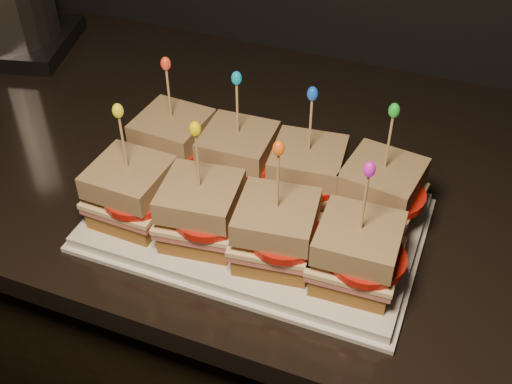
% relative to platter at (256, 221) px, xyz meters
% --- Properties ---
extents(granite_slab, '(2.21, 0.63, 0.03)m').
position_rel_platter_xyz_m(granite_slab, '(0.27, 0.13, -0.03)').
color(granite_slab, black).
rests_on(granite_slab, cabinet).
extents(platter, '(0.38, 0.23, 0.02)m').
position_rel_platter_xyz_m(platter, '(0.00, 0.00, 0.00)').
color(platter, white).
rests_on(platter, granite_slab).
extents(platter_rim, '(0.39, 0.24, 0.01)m').
position_rel_platter_xyz_m(platter_rim, '(0.00, 0.00, -0.01)').
color(platter_rim, white).
rests_on(platter_rim, granite_slab).
extents(sandwich_0_bread_bot, '(0.09, 0.09, 0.02)m').
position_rel_platter_xyz_m(sandwich_0_bread_bot, '(-0.13, 0.05, 0.02)').
color(sandwich_0_bread_bot, brown).
rests_on(sandwich_0_bread_bot, platter).
extents(sandwich_0_ham, '(0.09, 0.09, 0.01)m').
position_rel_platter_xyz_m(sandwich_0_ham, '(-0.13, 0.05, 0.04)').
color(sandwich_0_ham, '#B75C4E').
rests_on(sandwich_0_ham, sandwich_0_bread_bot).
extents(sandwich_0_cheese, '(0.10, 0.09, 0.01)m').
position_rel_platter_xyz_m(sandwich_0_cheese, '(-0.13, 0.05, 0.04)').
color(sandwich_0_cheese, '#FFE6A2').
rests_on(sandwich_0_cheese, sandwich_0_ham).
extents(sandwich_0_tomato, '(0.08, 0.08, 0.01)m').
position_rel_platter_xyz_m(sandwich_0_tomato, '(-0.12, 0.05, 0.05)').
color(sandwich_0_tomato, red).
rests_on(sandwich_0_tomato, sandwich_0_cheese).
extents(sandwich_0_bread_top, '(0.09, 0.09, 0.03)m').
position_rel_platter_xyz_m(sandwich_0_bread_top, '(-0.13, 0.05, 0.07)').
color(sandwich_0_bread_top, brown).
rests_on(sandwich_0_bread_top, sandwich_0_tomato).
extents(sandwich_0_pick, '(0.00, 0.00, 0.09)m').
position_rel_platter_xyz_m(sandwich_0_pick, '(-0.13, 0.05, 0.11)').
color(sandwich_0_pick, tan).
rests_on(sandwich_0_pick, sandwich_0_bread_top).
extents(sandwich_0_frill, '(0.01, 0.01, 0.02)m').
position_rel_platter_xyz_m(sandwich_0_frill, '(-0.13, 0.05, 0.16)').
color(sandwich_0_frill, red).
rests_on(sandwich_0_frill, sandwich_0_pick).
extents(sandwich_1_bread_bot, '(0.08, 0.08, 0.02)m').
position_rel_platter_xyz_m(sandwich_1_bread_bot, '(-0.04, 0.05, 0.02)').
color(sandwich_1_bread_bot, brown).
rests_on(sandwich_1_bread_bot, platter).
extents(sandwich_1_ham, '(0.09, 0.09, 0.01)m').
position_rel_platter_xyz_m(sandwich_1_ham, '(-0.04, 0.05, 0.04)').
color(sandwich_1_ham, '#B75C4E').
rests_on(sandwich_1_ham, sandwich_1_bread_bot).
extents(sandwich_1_cheese, '(0.09, 0.09, 0.01)m').
position_rel_platter_xyz_m(sandwich_1_cheese, '(-0.04, 0.05, 0.04)').
color(sandwich_1_cheese, '#FFE6A2').
rests_on(sandwich_1_cheese, sandwich_1_ham).
extents(sandwich_1_tomato, '(0.08, 0.08, 0.01)m').
position_rel_platter_xyz_m(sandwich_1_tomato, '(-0.03, 0.05, 0.05)').
color(sandwich_1_tomato, red).
rests_on(sandwich_1_tomato, sandwich_1_cheese).
extents(sandwich_1_bread_top, '(0.09, 0.09, 0.03)m').
position_rel_platter_xyz_m(sandwich_1_bread_top, '(-0.04, 0.05, 0.07)').
color(sandwich_1_bread_top, brown).
rests_on(sandwich_1_bread_top, sandwich_1_tomato).
extents(sandwich_1_pick, '(0.00, 0.00, 0.09)m').
position_rel_platter_xyz_m(sandwich_1_pick, '(-0.04, 0.05, 0.11)').
color(sandwich_1_pick, tan).
rests_on(sandwich_1_pick, sandwich_1_bread_top).
extents(sandwich_1_frill, '(0.01, 0.01, 0.02)m').
position_rel_platter_xyz_m(sandwich_1_frill, '(-0.04, 0.05, 0.16)').
color(sandwich_1_frill, '#0896B7').
rests_on(sandwich_1_frill, sandwich_1_pick).
extents(sandwich_2_bread_bot, '(0.09, 0.09, 0.02)m').
position_rel_platter_xyz_m(sandwich_2_bread_bot, '(0.04, 0.05, 0.02)').
color(sandwich_2_bread_bot, brown).
rests_on(sandwich_2_bread_bot, platter).
extents(sandwich_2_ham, '(0.10, 0.09, 0.01)m').
position_rel_platter_xyz_m(sandwich_2_ham, '(0.04, 0.05, 0.04)').
color(sandwich_2_ham, '#B75C4E').
rests_on(sandwich_2_ham, sandwich_2_bread_bot).
extents(sandwich_2_cheese, '(0.10, 0.10, 0.01)m').
position_rel_platter_xyz_m(sandwich_2_cheese, '(0.04, 0.05, 0.04)').
color(sandwich_2_cheese, '#FFE6A2').
rests_on(sandwich_2_cheese, sandwich_2_ham).
extents(sandwich_2_tomato, '(0.08, 0.08, 0.01)m').
position_rel_platter_xyz_m(sandwich_2_tomato, '(0.06, 0.05, 0.05)').
color(sandwich_2_tomato, red).
rests_on(sandwich_2_tomato, sandwich_2_cheese).
extents(sandwich_2_bread_top, '(0.09, 0.09, 0.03)m').
position_rel_platter_xyz_m(sandwich_2_bread_top, '(0.04, 0.05, 0.07)').
color(sandwich_2_bread_top, brown).
rests_on(sandwich_2_bread_top, sandwich_2_tomato).
extents(sandwich_2_pick, '(0.00, 0.00, 0.09)m').
position_rel_platter_xyz_m(sandwich_2_pick, '(0.04, 0.05, 0.11)').
color(sandwich_2_pick, tan).
rests_on(sandwich_2_pick, sandwich_2_bread_top).
extents(sandwich_2_frill, '(0.01, 0.01, 0.02)m').
position_rel_platter_xyz_m(sandwich_2_frill, '(0.04, 0.05, 0.16)').
color(sandwich_2_frill, blue).
rests_on(sandwich_2_frill, sandwich_2_pick).
extents(sandwich_3_bread_bot, '(0.09, 0.09, 0.02)m').
position_rel_platter_xyz_m(sandwich_3_bread_bot, '(0.13, 0.05, 0.02)').
color(sandwich_3_bread_bot, brown).
rests_on(sandwich_3_bread_bot, platter).
extents(sandwich_3_ham, '(0.10, 0.10, 0.01)m').
position_rel_platter_xyz_m(sandwich_3_ham, '(0.13, 0.05, 0.04)').
color(sandwich_3_ham, '#B75C4E').
rests_on(sandwich_3_ham, sandwich_3_bread_bot).
extents(sandwich_3_cheese, '(0.10, 0.10, 0.01)m').
position_rel_platter_xyz_m(sandwich_3_cheese, '(0.13, 0.05, 0.04)').
color(sandwich_3_cheese, '#FFE6A2').
rests_on(sandwich_3_cheese, sandwich_3_ham).
extents(sandwich_3_tomato, '(0.08, 0.08, 0.01)m').
position_rel_platter_xyz_m(sandwich_3_tomato, '(0.15, 0.05, 0.05)').
color(sandwich_3_tomato, red).
rests_on(sandwich_3_tomato, sandwich_3_cheese).
extents(sandwich_3_bread_top, '(0.09, 0.09, 0.03)m').
position_rel_platter_xyz_m(sandwich_3_bread_top, '(0.13, 0.05, 0.07)').
color(sandwich_3_bread_top, brown).
rests_on(sandwich_3_bread_top, sandwich_3_tomato).
extents(sandwich_3_pick, '(0.00, 0.00, 0.09)m').
position_rel_platter_xyz_m(sandwich_3_pick, '(0.13, 0.05, 0.11)').
color(sandwich_3_pick, tan).
rests_on(sandwich_3_pick, sandwich_3_bread_top).
extents(sandwich_3_frill, '(0.01, 0.01, 0.02)m').
position_rel_platter_xyz_m(sandwich_3_frill, '(0.13, 0.05, 0.16)').
color(sandwich_3_frill, green).
rests_on(sandwich_3_frill, sandwich_3_pick).
extents(sandwich_4_bread_bot, '(0.08, 0.08, 0.02)m').
position_rel_platter_xyz_m(sandwich_4_bread_bot, '(-0.13, -0.05, 0.02)').
color(sandwich_4_bread_bot, brown).
rests_on(sandwich_4_bread_bot, platter).
extents(sandwich_4_ham, '(0.09, 0.09, 0.01)m').
position_rel_platter_xyz_m(sandwich_4_ham, '(-0.13, -0.05, 0.04)').
color(sandwich_4_ham, '#B75C4E').
rests_on(sandwich_4_ham, sandwich_4_bread_bot).
extents(sandwich_4_cheese, '(0.09, 0.09, 0.01)m').
position_rel_platter_xyz_m(sandwich_4_cheese, '(-0.13, -0.05, 0.04)').
color(sandwich_4_cheese, '#FFE6A2').
rests_on(sandwich_4_cheese, sandwich_4_ham).
extents(sandwich_4_tomato, '(0.08, 0.08, 0.01)m').
position_rel_platter_xyz_m(sandwich_4_tomato, '(-0.12, -0.06, 0.05)').
color(sandwich_4_tomato, red).
rests_on(sandwich_4_tomato, sandwich_4_cheese).
extents(sandwich_4_bread_top, '(0.09, 0.09, 0.03)m').
position_rel_platter_xyz_m(sandwich_4_bread_top, '(-0.13, -0.05, 0.07)').
color(sandwich_4_bread_top, brown).
rests_on(sandwich_4_bread_top, sandwich_4_tomato).
extents(sandwich_4_pick, '(0.00, 0.00, 0.09)m').
position_rel_platter_xyz_m(sandwich_4_pick, '(-0.13, -0.05, 0.11)').
color(sandwich_4_pick, tan).
rests_on(sandwich_4_pick, sandwich_4_bread_top).
extents(sandwich_4_frill, '(0.01, 0.01, 0.02)m').
position_rel_platter_xyz_m(sandwich_4_frill, '(-0.13, -0.05, 0.16)').
color(sandwich_4_frill, yellow).
rests_on(sandwich_4_frill, sandwich_4_pick).
extents(sandwich_5_bread_bot, '(0.09, 0.09, 0.02)m').
position_rel_platter_xyz_m(sandwich_5_bread_bot, '(-0.04, -0.05, 0.02)').
color(sandwich_5_bread_bot, brown).
rests_on(sandwich_5_bread_bot, platter).
extents(sandwich_5_ham, '(0.10, 0.10, 0.01)m').
position_rel_platter_xyz_m(sandwich_5_ham, '(-0.04, -0.05, 0.04)').
color(sandwich_5_ham, '#B75C4E').
rests_on(sandwich_5_ham, sandwich_5_bread_bot).
extents(sandwich_5_cheese, '(0.10, 0.10, 0.01)m').
position_rel_platter_xyz_m(sandwich_5_cheese, '(-0.04, -0.05, 0.04)').
color(sandwich_5_cheese, '#FFE6A2').
rests_on(sandwich_5_cheese, sandwich_5_ham).
extents(sandwich_5_tomato, '(0.08, 0.08, 0.01)m').
position_rel_platter_xyz_m(sandwich_5_tomato, '(-0.03, -0.06, 0.05)').
color(sandwich_5_tomato, red).
rests_on(sandwich_5_tomato, sandwich_5_cheese).
extents(sandwich_5_bread_top, '(0.09, 0.09, 0.03)m').
position_rel_platter_xyz_m(sandwich_5_bread_top, '(-0.04, -0.05, 0.07)').
color(sandwich_5_bread_top, brown).
rests_on(sandwich_5_bread_top, sandwich_5_tomato).
extents(sandwich_5_pick, '(0.00, 0.00, 0.09)m').
position_rel_platter_xyz_m(sandwich_5_pick, '(-0.04, -0.05, 0.11)').
color(sandwich_5_pick, tan).
rests_on(sandwich_5_pick, sandwich_5_bread_top).
extents(sandwich_5_frill, '(0.01, 0.01, 0.02)m').
position_rel_platter_xyz_m(sandwich_5_frill, '(-0.04, -0.05, 0.16)').
color(sandwich_5_frill, '#E9D402').
rests_on(sandwich_5_frill, sandwich_5_pick).
extents(sandwich_6_bread_bot, '(0.09, 0.09, 0.02)m').
position_rel_platter_xyz_m(sandwich_6_bread_bot, '(0.04, -0.05, 0.02)').
color(sandwich_6_bread_bot, brown).
rests_on(sandwich_6_bread_bot, platter).
extents(sandwich_6_ham, '(0.10, 0.10, 0.01)m').
position_rel_platter_xyz_m(sandwich_6_ham, '(0.04, -0.05, 0.04)').
color(sandwich_6_ham, '#B75C4E').
rests_on(sandwich_6_ham, sandwich_6_bread_bot).
extents(sandwich_6_cheese, '(0.10, 0.10, 0.01)m').
position_rel_platter_xyz_m(sandwich_6_cheese, '(0.04, -0.05, 0.04)').
color(sandwich_6_cheese, '#FFE6A2').
rests_on(sandwich_6_cheese, sandwich_6_ham).
extents(sandwich_6_tomato, '(0.08, 0.08, 0.01)m').
position_rel_platter_xyz_m(sandwich_6_tomato, '(0.06, -0.06, 0.05)').
color(sandwich_6_tomato, red).
rests_on(sandwich_6_tomato, sandwich_6_cheese).
extents(sandwich_6_bread_top, '(0.09, 0.09, 0.03)m').
position_rel_platter_xyz_m(sandwich_6_bread_top, '(0.04, -0.05, 0.07)').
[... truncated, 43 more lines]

